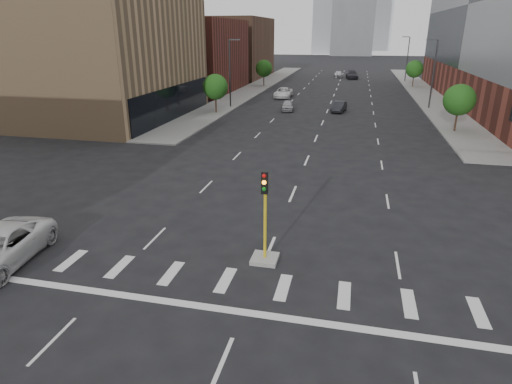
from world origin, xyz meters
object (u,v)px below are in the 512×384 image
(median_traffic_signal, at_px, (265,242))
(car_distant, at_px, (338,74))
(car_near_left, at_px, (287,106))
(car_deep_right, at_px, (352,75))
(car_mid_right, at_px, (339,107))
(car_far_left, at_px, (283,93))

(median_traffic_signal, height_order, car_distant, median_traffic_signal)
(car_near_left, bearing_deg, car_deep_right, 71.44)
(car_mid_right, relative_size, car_far_left, 0.73)
(median_traffic_signal, distance_m, car_mid_right, 40.88)
(car_mid_right, xyz_separation_m, car_far_left, (-9.36, 11.31, 0.10))
(car_near_left, bearing_deg, car_far_left, 93.28)
(car_far_left, height_order, car_deep_right, car_deep_right)
(car_near_left, height_order, car_deep_right, car_deep_right)
(car_deep_right, bearing_deg, car_far_left, -113.80)
(car_deep_right, relative_size, car_distant, 1.37)
(median_traffic_signal, height_order, car_deep_right, median_traffic_signal)
(median_traffic_signal, bearing_deg, car_far_left, 98.56)
(car_near_left, distance_m, car_deep_right, 45.08)
(car_far_left, bearing_deg, car_deep_right, 71.18)
(car_near_left, bearing_deg, car_mid_right, -4.58)
(median_traffic_signal, xyz_separation_m, car_far_left, (-7.85, 52.16, -0.20))
(median_traffic_signal, xyz_separation_m, car_mid_right, (1.51, 40.85, -0.30))
(median_traffic_signal, height_order, car_mid_right, median_traffic_signal)
(car_near_left, relative_size, car_far_left, 0.70)
(car_near_left, relative_size, car_mid_right, 0.96)
(car_mid_right, relative_size, car_distant, 0.94)
(car_distant, bearing_deg, car_mid_right, -91.37)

